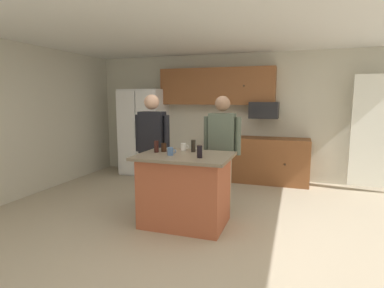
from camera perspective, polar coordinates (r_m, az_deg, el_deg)
floor at (r=4.34m, az=0.85°, el=-14.45°), size 7.04×7.04×0.00m
ceiling at (r=4.10m, az=0.94°, el=21.28°), size 7.04×7.04×0.00m
back_wall at (r=6.73m, az=8.17°, el=5.04°), size 6.40×0.10×2.60m
side_wall_left at (r=5.84m, az=-30.62°, el=3.45°), size 0.10×5.60×2.60m
french_door_window_panel at (r=6.39m, az=31.01°, el=1.95°), size 0.90×0.06×2.00m
cabinet_run_upper at (r=6.61m, az=4.50°, el=10.46°), size 2.40×0.38×0.75m
cabinet_run_lower at (r=6.44m, az=12.75°, el=-2.86°), size 1.80×0.63×0.90m
refrigerator at (r=7.02m, az=-8.83°, el=2.20°), size 0.92×0.76×1.88m
microwave_over_range at (r=6.35m, az=13.07°, el=6.07°), size 0.56×0.40×0.32m
kitchen_island at (r=4.20m, az=-1.32°, el=-8.26°), size 1.22×0.90×0.95m
person_guest_by_door at (r=4.71m, az=5.51°, el=-0.06°), size 0.57×0.23×1.72m
person_elder_center at (r=4.84m, az=-7.26°, el=0.32°), size 0.57×0.23×1.74m
glass_dark_ale at (r=4.32m, az=-5.18°, el=-0.61°), size 0.07×0.07×0.12m
mug_blue_stoneware at (r=4.03m, az=-3.96°, el=-1.36°), size 0.12×0.08×0.10m
tumbler_amber at (r=4.28m, az=0.24°, el=-0.35°), size 0.06×0.06×0.17m
glass_pilsner at (r=3.85m, az=1.40°, el=-1.42°), size 0.07×0.07×0.15m
mug_ceramic_white at (r=4.39m, az=-1.56°, el=-0.53°), size 0.12×0.08×0.10m
glass_short_whisky at (r=4.27m, az=-6.55°, el=-0.45°), size 0.06×0.06×0.16m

